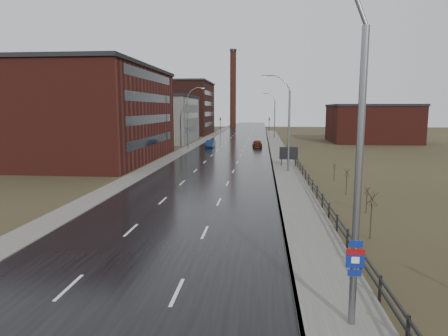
% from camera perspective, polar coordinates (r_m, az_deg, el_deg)
% --- Properties ---
extents(road, '(14.00, 300.00, 0.06)m').
position_cam_1_polar(road, '(71.71, 0.86, 2.50)').
color(road, black).
rests_on(road, ground).
extents(sidewalk_right, '(3.20, 180.00, 0.18)m').
position_cam_1_polar(sidewalk_right, '(46.78, 8.95, -0.72)').
color(sidewalk_right, '#595651').
rests_on(sidewalk_right, ground).
extents(curb_right, '(0.16, 180.00, 0.18)m').
position_cam_1_polar(curb_right, '(46.71, 7.09, -0.70)').
color(curb_right, slate).
rests_on(curb_right, ground).
extents(sidewalk_left, '(2.40, 260.00, 0.12)m').
position_cam_1_polar(sidewalk_left, '(72.81, -5.59, 2.57)').
color(sidewalk_left, '#595651').
rests_on(sidewalk_left, ground).
extents(warehouse_near, '(22.44, 28.56, 13.50)m').
position_cam_1_polar(warehouse_near, '(62.11, -20.16, 7.29)').
color(warehouse_near, '#471914').
rests_on(warehouse_near, ground).
extents(warehouse_mid, '(16.32, 20.40, 10.50)m').
position_cam_1_polar(warehouse_mid, '(92.21, -9.52, 6.96)').
color(warehouse_mid, slate).
rests_on(warehouse_mid, ground).
extents(warehouse_far, '(26.52, 24.48, 15.50)m').
position_cam_1_polar(warehouse_far, '(122.50, -8.20, 8.50)').
color(warehouse_far, '#331611').
rests_on(warehouse_far, ground).
extents(building_right, '(18.36, 16.32, 8.50)m').
position_cam_1_polar(building_right, '(96.36, 20.35, 6.02)').
color(building_right, '#471914').
rests_on(building_right, ground).
extents(smokestack, '(2.70, 2.70, 30.70)m').
position_cam_1_polar(smokestack, '(161.72, 1.30, 11.29)').
color(smokestack, '#331611').
rests_on(smokestack, ground).
extents(streetlight_main, '(3.91, 0.29, 12.11)m').
position_cam_1_polar(streetlight_main, '(13.47, 17.46, 2.10)').
color(streetlight_main, slate).
rests_on(streetlight_main, ground).
extents(streetlight_right_mid, '(3.36, 0.28, 11.35)m').
position_cam_1_polar(streetlight_right_mid, '(47.21, 8.92, 6.38)').
color(streetlight_right_mid, slate).
rests_on(streetlight_right_mid, ground).
extents(streetlight_left, '(3.36, 0.28, 11.35)m').
position_cam_1_polar(streetlight_left, '(74.33, -4.98, 7.16)').
color(streetlight_left, slate).
rests_on(streetlight_left, ground).
extents(streetlight_right_far, '(3.36, 0.28, 11.35)m').
position_cam_1_polar(streetlight_right_far, '(101.15, 7.09, 7.46)').
color(streetlight_right_far, slate).
rests_on(streetlight_right_far, ground).
extents(guardrail, '(0.10, 53.05, 1.10)m').
position_cam_1_polar(guardrail, '(30.53, 14.07, -4.58)').
color(guardrail, black).
rests_on(guardrail, ground).
extents(shrub_c, '(0.66, 0.69, 2.79)m').
position_cam_1_polar(shrub_c, '(24.56, 20.29, -6.17)').
color(shrub_c, '#382D23').
rests_on(shrub_c, ground).
extents(shrub_d, '(0.46, 0.49, 1.93)m').
position_cam_1_polar(shrub_d, '(30.60, 19.72, -4.20)').
color(shrub_d, '#382D23').
rests_on(shrub_d, ground).
extents(shrub_e, '(0.55, 0.58, 2.30)m').
position_cam_1_polar(shrub_e, '(36.45, 17.10, -1.78)').
color(shrub_e, '#382D23').
rests_on(shrub_e, ground).
extents(shrub_f, '(0.44, 0.46, 1.82)m').
position_cam_1_polar(shrub_f, '(43.08, 15.47, -0.53)').
color(shrub_f, '#382D23').
rests_on(shrub_f, ground).
extents(billboard, '(2.33, 0.17, 2.65)m').
position_cam_1_polar(billboard, '(51.62, 9.21, 2.02)').
color(billboard, black).
rests_on(billboard, ground).
extents(traffic_light_left, '(0.58, 2.73, 5.30)m').
position_cam_1_polar(traffic_light_left, '(131.84, -0.54, 7.20)').
color(traffic_light_left, black).
rests_on(traffic_light_left, ground).
extents(traffic_light_right, '(0.58, 2.73, 5.30)m').
position_cam_1_polar(traffic_light_right, '(131.15, 6.49, 7.14)').
color(traffic_light_right, black).
rests_on(traffic_light_right, ground).
extents(car_near, '(1.61, 4.32, 1.41)m').
position_cam_1_polar(car_near, '(77.28, -1.98, 3.42)').
color(car_near, '#0D1F41').
rests_on(car_near, ground).
extents(car_far, '(2.07, 4.49, 1.49)m').
position_cam_1_polar(car_far, '(77.86, 4.77, 3.47)').
color(car_far, '#531E0D').
rests_on(car_far, ground).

